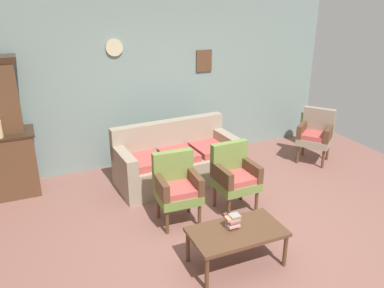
{
  "coord_description": "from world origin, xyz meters",
  "views": [
    {
      "loc": [
        -1.93,
        -3.47,
        2.79
      ],
      "look_at": [
        0.01,
        1.03,
        0.85
      ],
      "focal_mm": 36.99,
      "sensor_mm": 36.0,
      "label": 1
    }
  ],
  "objects_px": {
    "floral_couch": "(177,161)",
    "floor_vase_by_wall": "(306,128)",
    "armchair_near_couch_end": "(234,174)",
    "wingback_chair_by_fireplace": "(316,133)",
    "coffee_table": "(237,234)",
    "armchair_row_middle": "(177,185)",
    "book_stack_on_table": "(233,221)"
  },
  "relations": [
    {
      "from": "floral_couch",
      "to": "floor_vase_by_wall",
      "type": "relative_size",
      "value": 2.93
    },
    {
      "from": "floral_couch",
      "to": "floor_vase_by_wall",
      "type": "bearing_deg",
      "value": 9.55
    },
    {
      "from": "armchair_row_middle",
      "to": "floor_vase_by_wall",
      "type": "bearing_deg",
      "value": 25.31
    },
    {
      "from": "wingback_chair_by_fireplace",
      "to": "floor_vase_by_wall",
      "type": "xyz_separation_m",
      "value": [
        0.37,
        0.68,
        -0.18
      ]
    },
    {
      "from": "armchair_near_couch_end",
      "to": "floor_vase_by_wall",
      "type": "height_order",
      "value": "armchair_near_couch_end"
    },
    {
      "from": "armchair_near_couch_end",
      "to": "coffee_table",
      "type": "relative_size",
      "value": 0.9
    },
    {
      "from": "floral_couch",
      "to": "coffee_table",
      "type": "height_order",
      "value": "floral_couch"
    },
    {
      "from": "coffee_table",
      "to": "book_stack_on_table",
      "type": "relative_size",
      "value": 6.17
    },
    {
      "from": "armchair_row_middle",
      "to": "coffee_table",
      "type": "distance_m",
      "value": 1.09
    },
    {
      "from": "armchair_near_couch_end",
      "to": "coffee_table",
      "type": "xyz_separation_m",
      "value": [
        -0.54,
        -1.04,
        -0.12
      ]
    },
    {
      "from": "armchair_near_couch_end",
      "to": "floral_couch",
      "type": "bearing_deg",
      "value": 111.29
    },
    {
      "from": "armchair_row_middle",
      "to": "floor_vase_by_wall",
      "type": "distance_m",
      "value": 3.56
    },
    {
      "from": "armchair_near_couch_end",
      "to": "book_stack_on_table",
      "type": "distance_m",
      "value": 1.12
    },
    {
      "from": "armchair_near_couch_end",
      "to": "wingback_chair_by_fireplace",
      "type": "bearing_deg",
      "value": 22.65
    },
    {
      "from": "coffee_table",
      "to": "floor_vase_by_wall",
      "type": "bearing_deg",
      "value": 41.08
    },
    {
      "from": "floral_couch",
      "to": "armchair_near_couch_end",
      "type": "relative_size",
      "value": 2.09
    },
    {
      "from": "floral_couch",
      "to": "armchair_near_couch_end",
      "type": "xyz_separation_m",
      "value": [
        0.41,
        -1.06,
        0.17
      ]
    },
    {
      "from": "armchair_row_middle",
      "to": "armchair_near_couch_end",
      "type": "distance_m",
      "value": 0.81
    },
    {
      "from": "armchair_near_couch_end",
      "to": "floor_vase_by_wall",
      "type": "distance_m",
      "value": 2.86
    },
    {
      "from": "floor_vase_by_wall",
      "to": "armchair_near_couch_end",
      "type": "bearing_deg",
      "value": -147.56
    },
    {
      "from": "floral_couch",
      "to": "book_stack_on_table",
      "type": "relative_size",
      "value": 11.6
    },
    {
      "from": "book_stack_on_table",
      "to": "floor_vase_by_wall",
      "type": "relative_size",
      "value": 0.25
    },
    {
      "from": "coffee_table",
      "to": "floor_vase_by_wall",
      "type": "xyz_separation_m",
      "value": [
        2.95,
        2.57,
        -0.05
      ]
    },
    {
      "from": "floral_couch",
      "to": "book_stack_on_table",
      "type": "bearing_deg",
      "value": -94.07
    },
    {
      "from": "armchair_row_middle",
      "to": "book_stack_on_table",
      "type": "height_order",
      "value": "armchair_row_middle"
    },
    {
      "from": "wingback_chair_by_fireplace",
      "to": "coffee_table",
      "type": "height_order",
      "value": "wingback_chair_by_fireplace"
    },
    {
      "from": "coffee_table",
      "to": "book_stack_on_table",
      "type": "distance_m",
      "value": 0.14
    },
    {
      "from": "book_stack_on_table",
      "to": "floor_vase_by_wall",
      "type": "xyz_separation_m",
      "value": [
        2.96,
        2.5,
        -0.17
      ]
    },
    {
      "from": "floral_couch",
      "to": "coffee_table",
      "type": "xyz_separation_m",
      "value": [
        -0.13,
        -2.1,
        0.05
      ]
    },
    {
      "from": "armchair_near_couch_end",
      "to": "wingback_chair_by_fireplace",
      "type": "distance_m",
      "value": 2.21
    },
    {
      "from": "wingback_chair_by_fireplace",
      "to": "floor_vase_by_wall",
      "type": "distance_m",
      "value": 0.79
    },
    {
      "from": "armchair_row_middle",
      "to": "floor_vase_by_wall",
      "type": "xyz_separation_m",
      "value": [
        3.22,
        1.52,
        -0.18
      ]
    }
  ]
}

